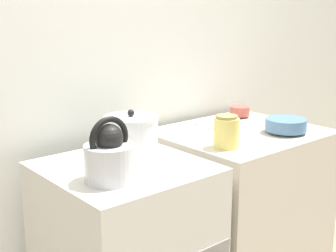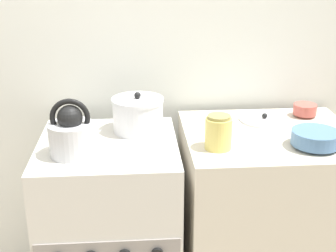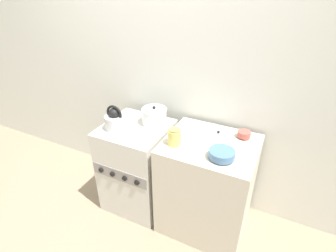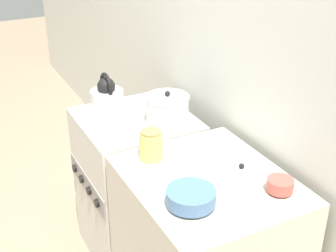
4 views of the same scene
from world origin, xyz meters
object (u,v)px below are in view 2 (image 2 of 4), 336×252
at_px(stove, 112,234).
at_px(loose_pot_lid, 264,119).
at_px(cooking_pot, 138,115).
at_px(small_ceramic_bowl, 305,110).
at_px(enamel_bowl, 316,138).
at_px(storage_jar, 218,132).
at_px(kettle, 72,134).

distance_m(stove, loose_pot_lid, 0.84).
xyz_separation_m(cooking_pot, loose_pot_lid, (0.57, 0.06, -0.06)).
distance_m(small_ceramic_bowl, loose_pot_lid, 0.20).
bearing_deg(small_ceramic_bowl, cooking_pot, -172.95).
relative_size(cooking_pot, small_ceramic_bowl, 2.10).
bearing_deg(small_ceramic_bowl, enamel_bowl, -103.37).
height_order(stove, cooking_pot, cooking_pot).
distance_m(enamel_bowl, loose_pot_lid, 0.33).
bearing_deg(enamel_bowl, storage_jar, 177.31).
xyz_separation_m(stove, enamel_bowl, (0.81, -0.13, 0.48)).
xyz_separation_m(cooking_pot, enamel_bowl, (0.68, -0.25, -0.02)).
bearing_deg(small_ceramic_bowl, kettle, -162.36).
bearing_deg(loose_pot_lid, stove, -165.29).
height_order(stove, loose_pot_lid, loose_pot_lid).
relative_size(stove, loose_pot_lid, 3.83).
distance_m(stove, enamel_bowl, 0.95).
bearing_deg(loose_pot_lid, cooking_pot, -174.42).
xyz_separation_m(kettle, small_ceramic_bowl, (1.01, 0.32, -0.04)).
distance_m(stove, kettle, 0.54).
xyz_separation_m(stove, kettle, (-0.12, -0.10, 0.51)).
relative_size(enamel_bowl, loose_pot_lid, 0.83).
bearing_deg(storage_jar, loose_pot_lid, 48.03).
relative_size(cooking_pot, storage_jar, 1.63).
distance_m(cooking_pot, loose_pot_lid, 0.57).
relative_size(storage_jar, loose_pot_lid, 0.60).
relative_size(enamel_bowl, small_ceramic_bowl, 1.78).
xyz_separation_m(kettle, loose_pot_lid, (0.82, 0.28, -0.07)).
distance_m(stove, storage_jar, 0.67).
distance_m(small_ceramic_bowl, storage_jar, 0.57).
bearing_deg(kettle, storage_jar, -0.88).
height_order(small_ceramic_bowl, storage_jar, storage_jar).
relative_size(kettle, loose_pot_lid, 0.99).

